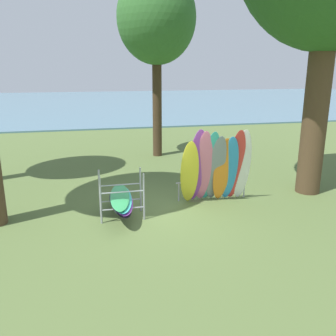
# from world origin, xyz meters

# --- Properties ---
(ground_plane) EXTENTS (80.00, 80.00, 0.00)m
(ground_plane) POSITION_xyz_m (0.00, 0.00, 0.00)
(ground_plane) COLOR #566B38
(lake_water) EXTENTS (80.00, 36.00, 0.10)m
(lake_water) POSITION_xyz_m (0.00, 31.88, 0.05)
(lake_water) COLOR slate
(lake_water) RESTS_ON ground
(tree_far_left_back) EXTENTS (3.26, 3.26, 7.67)m
(tree_far_left_back) POSITION_xyz_m (1.03, 6.45, 5.73)
(tree_far_left_back) COLOR #42301E
(tree_far_left_back) RESTS_ON ground
(leaning_board_pile) EXTENTS (2.19, 0.90, 2.27)m
(leaning_board_pile) POSITION_xyz_m (1.57, 0.32, 1.06)
(leaning_board_pile) COLOR yellow
(leaning_board_pile) RESTS_ON ground
(board_storage_rack) EXTENTS (1.15, 2.13, 1.25)m
(board_storage_rack) POSITION_xyz_m (-1.21, -0.16, 0.50)
(board_storage_rack) COLOR #9EA0A5
(board_storage_rack) RESTS_ON ground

